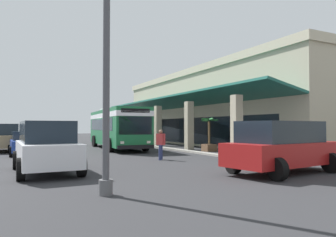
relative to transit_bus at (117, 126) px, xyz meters
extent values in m
plane|color=#2D2D30|center=(-0.81, 7.72, -1.85)|extent=(120.00, 120.00, 0.00)
cube|color=#9E998E|center=(-1.86, 3.38, -1.79)|extent=(34.39, 0.50, 0.12)
cube|color=#B2A88E|center=(-1.86, 13.08, 1.52)|extent=(28.66, 11.18, 6.74)
cube|color=#C0B59A|center=(-1.86, 13.08, 5.18)|extent=(28.96, 11.48, 0.60)
cube|color=#B2A88E|center=(-13.32, 4.56, 0.00)|extent=(0.55, 0.55, 3.71)
cube|color=#B2A88E|center=(-7.59, 4.56, 0.00)|extent=(0.55, 0.55, 3.71)
cube|color=#B2A88E|center=(-1.86, 4.56, 0.00)|extent=(0.55, 0.55, 3.71)
cube|color=#B2A88E|center=(3.88, 4.56, 0.00)|extent=(0.55, 0.55, 3.71)
cube|color=#B2A88E|center=(9.61, 4.56, 0.00)|extent=(0.55, 0.55, 3.71)
cube|color=#19594C|center=(-1.86, 5.89, 2.20)|extent=(28.66, 3.16, 0.82)
cube|color=#19232D|center=(-1.86, 7.53, -0.45)|extent=(24.08, 0.08, 2.40)
cube|color=#196638|center=(0.05, 0.00, -0.13)|extent=(11.17, 3.42, 2.75)
cube|color=white|center=(0.05, 0.00, 0.80)|extent=(11.19, 3.44, 0.36)
cube|color=#19232D|center=(-0.25, 0.02, 0.10)|extent=(9.42, 3.31, 0.90)
cube|color=#19232D|center=(5.51, -0.44, 0.00)|extent=(0.24, 2.24, 1.20)
cube|color=black|center=(5.52, -0.44, 0.97)|extent=(0.21, 1.94, 0.28)
cube|color=black|center=(5.63, -0.45, -1.40)|extent=(0.40, 2.46, 0.24)
cube|color=silver|center=(5.63, 0.44, -1.10)|extent=(0.08, 0.24, 0.16)
cube|color=silver|center=(5.48, -1.34, -1.10)|extent=(0.08, 0.24, 0.16)
cube|color=silver|center=(-1.44, 0.12, 1.37)|extent=(2.54, 1.97, 0.24)
cylinder|color=black|center=(3.77, 0.98, -1.35)|extent=(1.00, 0.30, 1.00)
cylinder|color=black|center=(3.57, -1.57, -1.35)|extent=(1.00, 0.30, 1.00)
cylinder|color=black|center=(-2.92, 1.51, -1.35)|extent=(1.00, 0.30, 1.00)
cylinder|color=black|center=(-3.12, -1.03, -1.35)|extent=(1.00, 0.30, 1.00)
cube|color=silver|center=(12.01, -6.55, -1.10)|extent=(4.84, 2.05, 0.84)
cube|color=#19232D|center=(11.91, -6.55, -0.28)|extent=(3.30, 1.79, 0.80)
cylinder|color=black|center=(13.62, -5.54, -1.47)|extent=(0.76, 0.26, 0.76)
cylinder|color=black|center=(13.67, -7.49, -1.47)|extent=(0.76, 0.26, 0.76)
cylinder|color=black|center=(10.36, -5.61, -1.47)|extent=(0.76, 0.26, 0.76)
cylinder|color=black|center=(10.40, -7.56, -1.47)|extent=(0.76, 0.26, 0.76)
cube|color=#9E845B|center=(-0.67, -8.04, -1.10)|extent=(4.90, 2.20, 0.84)
cube|color=#19232D|center=(-0.77, -8.04, -0.28)|extent=(3.35, 1.89, 0.80)
cylinder|color=black|center=(1.01, -7.16, -1.47)|extent=(0.76, 0.26, 0.76)
cylinder|color=black|center=(-2.24, -6.98, -1.47)|extent=(0.76, 0.26, 0.76)
cube|color=maroon|center=(16.20, 1.46, -1.10)|extent=(2.60, 5.02, 0.84)
cube|color=#19232D|center=(16.21, 1.36, -0.28)|extent=(2.15, 3.47, 0.80)
cylinder|color=black|center=(15.01, 2.94, -1.47)|extent=(0.76, 0.26, 0.76)
cylinder|color=black|center=(16.94, 3.21, -1.47)|extent=(0.76, 0.26, 0.76)
cylinder|color=black|center=(15.46, -0.29, -1.47)|extent=(0.76, 0.26, 0.76)
cylinder|color=black|center=(17.39, -0.02, -1.47)|extent=(0.76, 0.26, 0.76)
cube|color=navy|center=(3.03, -6.85, -1.25)|extent=(4.44, 1.91, 0.66)
cube|color=#19232D|center=(2.83, -6.85, -0.65)|extent=(2.50, 1.65, 0.54)
cylinder|color=black|center=(4.50, -5.91, -1.53)|extent=(0.64, 0.22, 0.64)
cylinder|color=black|center=(4.55, -7.71, -1.53)|extent=(0.64, 0.22, 0.64)
cylinder|color=black|center=(1.51, -5.99, -1.53)|extent=(0.64, 0.22, 0.64)
cylinder|color=black|center=(1.56, -7.79, -1.53)|extent=(0.64, 0.22, 0.64)
cylinder|color=navy|center=(9.81, -0.68, -1.46)|extent=(0.16, 0.16, 0.80)
cylinder|color=navy|center=(9.54, -0.49, -1.46)|extent=(0.16, 0.16, 0.80)
cube|color=#B23333|center=(9.67, -0.58, -0.76)|extent=(0.51, 0.40, 0.60)
sphere|color=#8C664C|center=(9.67, -0.58, -0.35)|extent=(0.22, 0.22, 0.22)
cylinder|color=#B23333|center=(9.95, -0.51, -0.73)|extent=(0.09, 0.09, 0.54)
cylinder|color=#B23333|center=(9.40, -0.66, -0.73)|extent=(0.09, 0.09, 0.54)
cube|color=brown|center=(5.86, 5.07, -1.60)|extent=(0.83, 0.83, 0.51)
cylinder|color=#332319|center=(5.86, 5.07, -1.33)|extent=(0.71, 0.71, 0.02)
cylinder|color=brown|center=(5.86, 5.07, -0.53)|extent=(0.16, 0.16, 1.63)
ellipsoid|color=#1E6028|center=(6.23, 4.98, 0.48)|extent=(0.79, 0.39, 0.18)
ellipsoid|color=#1E6028|center=(5.89, 5.47, 0.40)|extent=(0.27, 0.81, 0.17)
ellipsoid|color=#1E6028|center=(5.32, 5.08, 0.36)|extent=(1.09, 0.23, 0.17)
ellipsoid|color=#1E6028|center=(5.94, 4.69, 0.47)|extent=(0.36, 0.81, 0.16)
cylinder|color=#59595B|center=(17.00, -5.60, -1.65)|extent=(0.36, 0.36, 0.40)
cylinder|color=#4C4C51|center=(17.00, -5.60, 1.83)|extent=(0.18, 0.18, 7.37)
camera|label=1|loc=(25.09, -7.84, -0.09)|focal=34.11mm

